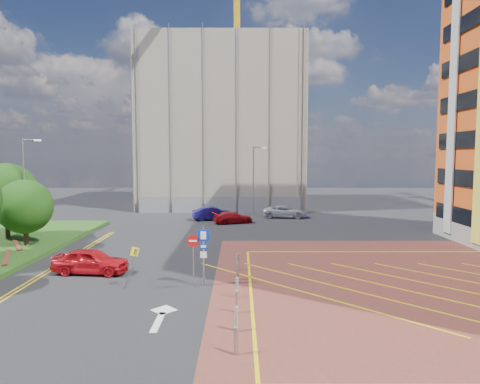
{
  "coord_description": "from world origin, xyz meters",
  "views": [
    {
      "loc": [
        2.45,
        -21.4,
        6.99
      ],
      "look_at": [
        2.44,
        4.61,
        4.74
      ],
      "focal_mm": 32.0,
      "sensor_mm": 36.0,
      "label": 1
    }
  ],
  "objects_px": {
    "tree_c": "(25,207)",
    "tree_d": "(6,194)",
    "lamp_left_far": "(25,185)",
    "warning_sign": "(132,262)",
    "sign_cluster": "(200,250)",
    "car_red_left": "(91,261)",
    "lamp_back": "(254,178)",
    "car_silver_back": "(285,212)",
    "car_red_back": "(233,217)",
    "car_blue_back": "(213,213)"
  },
  "relations": [
    {
      "from": "tree_c",
      "to": "car_red_left",
      "type": "relative_size",
      "value": 1.11
    },
    {
      "from": "tree_d",
      "to": "sign_cluster",
      "type": "relative_size",
      "value": 1.9
    },
    {
      "from": "lamp_left_far",
      "to": "lamp_back",
      "type": "xyz_separation_m",
      "value": [
        18.5,
        16.0,
        -0.3
      ]
    },
    {
      "from": "car_red_left",
      "to": "car_red_back",
      "type": "height_order",
      "value": "car_red_left"
    },
    {
      "from": "lamp_back",
      "to": "car_red_back",
      "type": "bearing_deg",
      "value": -112.1
    },
    {
      "from": "tree_d",
      "to": "lamp_left_far",
      "type": "xyz_separation_m",
      "value": [
        2.08,
        -1.0,
        0.79
      ]
    },
    {
      "from": "car_red_back",
      "to": "warning_sign",
      "type": "bearing_deg",
      "value": 148.06
    },
    {
      "from": "warning_sign",
      "to": "car_red_back",
      "type": "xyz_separation_m",
      "value": [
        4.87,
        21.77,
        -0.83
      ]
    },
    {
      "from": "car_red_back",
      "to": "tree_c",
      "type": "bearing_deg",
      "value": 109.32
    },
    {
      "from": "car_red_back",
      "to": "sign_cluster",
      "type": "bearing_deg",
      "value": 156.83
    },
    {
      "from": "tree_c",
      "to": "car_red_left",
      "type": "xyz_separation_m",
      "value": [
        7.1,
        -6.58,
        -2.44
      ]
    },
    {
      "from": "tree_d",
      "to": "car_blue_back",
      "type": "xyz_separation_m",
      "value": [
        16.01,
        11.39,
        -3.14
      ]
    },
    {
      "from": "sign_cluster",
      "to": "car_blue_back",
      "type": "xyz_separation_m",
      "value": [
        -0.79,
        23.41,
        -1.23
      ]
    },
    {
      "from": "tree_d",
      "to": "car_blue_back",
      "type": "distance_m",
      "value": 19.9
    },
    {
      "from": "car_blue_back",
      "to": "car_red_back",
      "type": "xyz_separation_m",
      "value": [
        2.2,
        -2.22,
        -0.13
      ]
    },
    {
      "from": "car_silver_back",
      "to": "lamp_left_far",
      "type": "bearing_deg",
      "value": 129.07
    },
    {
      "from": "sign_cluster",
      "to": "car_red_left",
      "type": "distance_m",
      "value": 7.23
    },
    {
      "from": "lamp_left_far",
      "to": "lamp_back",
      "type": "height_order",
      "value": "lamp_left_far"
    },
    {
      "from": "lamp_left_far",
      "to": "car_silver_back",
      "type": "bearing_deg",
      "value": 32.93
    },
    {
      "from": "lamp_back",
      "to": "warning_sign",
      "type": "relative_size",
      "value": 3.57
    },
    {
      "from": "sign_cluster",
      "to": "car_blue_back",
      "type": "bearing_deg",
      "value": 91.93
    },
    {
      "from": "lamp_back",
      "to": "car_silver_back",
      "type": "xyz_separation_m",
      "value": [
        3.39,
        -1.82,
        -3.68
      ]
    },
    {
      "from": "tree_c",
      "to": "lamp_back",
      "type": "bearing_deg",
      "value": 45.68
    },
    {
      "from": "lamp_back",
      "to": "car_silver_back",
      "type": "distance_m",
      "value": 5.32
    },
    {
      "from": "sign_cluster",
      "to": "car_silver_back",
      "type": "distance_m",
      "value": 26.23
    },
    {
      "from": "lamp_left_far",
      "to": "sign_cluster",
      "type": "xyz_separation_m",
      "value": [
        14.72,
        -11.02,
        -2.71
      ]
    },
    {
      "from": "car_silver_back",
      "to": "sign_cluster",
      "type": "bearing_deg",
      "value": 170.24
    },
    {
      "from": "lamp_left_far",
      "to": "warning_sign",
      "type": "xyz_separation_m",
      "value": [
        11.27,
        -11.6,
        -3.23
      ]
    },
    {
      "from": "tree_c",
      "to": "car_silver_back",
      "type": "relative_size",
      "value": 1.0
    },
    {
      "from": "tree_d",
      "to": "lamp_left_far",
      "type": "relative_size",
      "value": 0.76
    },
    {
      "from": "warning_sign",
      "to": "tree_d",
      "type": "bearing_deg",
      "value": 136.66
    },
    {
      "from": "tree_d",
      "to": "car_silver_back",
      "type": "height_order",
      "value": "tree_d"
    },
    {
      "from": "tree_d",
      "to": "car_blue_back",
      "type": "height_order",
      "value": "tree_d"
    },
    {
      "from": "tree_d",
      "to": "warning_sign",
      "type": "distance_m",
      "value": 18.51
    },
    {
      "from": "tree_c",
      "to": "lamp_left_far",
      "type": "bearing_deg",
      "value": 114.71
    },
    {
      "from": "warning_sign",
      "to": "car_red_back",
      "type": "distance_m",
      "value": 22.32
    },
    {
      "from": "lamp_back",
      "to": "warning_sign",
      "type": "distance_m",
      "value": 28.68
    },
    {
      "from": "lamp_back",
      "to": "warning_sign",
      "type": "height_order",
      "value": "lamp_back"
    },
    {
      "from": "lamp_back",
      "to": "car_red_left",
      "type": "height_order",
      "value": "lamp_back"
    },
    {
      "from": "warning_sign",
      "to": "car_red_left",
      "type": "height_order",
      "value": "warning_sign"
    },
    {
      "from": "warning_sign",
      "to": "car_silver_back",
      "type": "height_order",
      "value": "warning_sign"
    },
    {
      "from": "tree_c",
      "to": "tree_d",
      "type": "distance_m",
      "value": 4.3
    },
    {
      "from": "sign_cluster",
      "to": "car_red_left",
      "type": "bearing_deg",
      "value": 160.0
    },
    {
      "from": "lamp_left_far",
      "to": "tree_d",
      "type": "bearing_deg",
      "value": 154.32
    },
    {
      "from": "lamp_back",
      "to": "tree_c",
      "type": "bearing_deg",
      "value": -134.32
    },
    {
      "from": "tree_c",
      "to": "lamp_left_far",
      "type": "xyz_separation_m",
      "value": [
        -0.92,
        2.0,
        1.47
      ]
    },
    {
      "from": "lamp_left_far",
      "to": "car_red_left",
      "type": "xyz_separation_m",
      "value": [
        8.02,
        -8.58,
        -3.91
      ]
    },
    {
      "from": "tree_d",
      "to": "lamp_back",
      "type": "height_order",
      "value": "lamp_back"
    },
    {
      "from": "tree_d",
      "to": "car_red_back",
      "type": "height_order",
      "value": "tree_d"
    },
    {
      "from": "tree_d",
      "to": "lamp_back",
      "type": "xyz_separation_m",
      "value": [
        20.58,
        15.0,
        0.49
      ]
    }
  ]
}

